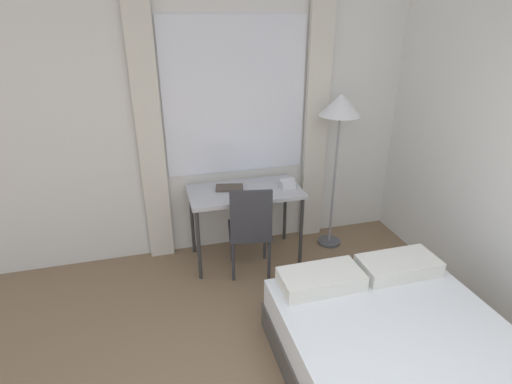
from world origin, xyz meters
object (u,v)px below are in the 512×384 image
at_px(desk, 245,196).
at_px(standing_lamp, 340,114).
at_px(telephone, 287,183).
at_px(book, 229,188).
at_px(desk_chair, 250,226).
at_px(bed, 412,373).

distance_m(desk, standing_lamp, 1.23).
height_order(standing_lamp, telephone, standing_lamp).
relative_size(telephone, book, 0.53).
bearing_deg(book, telephone, -10.52).
bearing_deg(desk_chair, bed, -59.00).
bearing_deg(bed, standing_lamp, 79.99).
xyz_separation_m(desk_chair, book, (-0.12, 0.36, 0.26)).
bearing_deg(standing_lamp, telephone, -172.91).
bearing_deg(desk_chair, book, 117.53).
distance_m(standing_lamp, book, 1.30).
xyz_separation_m(standing_lamp, telephone, (-0.55, -0.07, -0.65)).
xyz_separation_m(desk, standing_lamp, (0.97, 0.03, 0.76)).
relative_size(standing_lamp, telephone, 10.68).
xyz_separation_m(desk, telephone, (0.42, -0.04, 0.11)).
bearing_deg(book, desk, -24.54).
height_order(desk, telephone, telephone).
distance_m(bed, telephone, 2.00).
xyz_separation_m(desk_chair, telephone, (0.44, 0.25, 0.29)).
xyz_separation_m(bed, book, (-0.76, 2.01, 0.55)).
bearing_deg(standing_lamp, book, 178.15).
bearing_deg(bed, desk_chair, 111.44).
height_order(bed, telephone, telephone).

